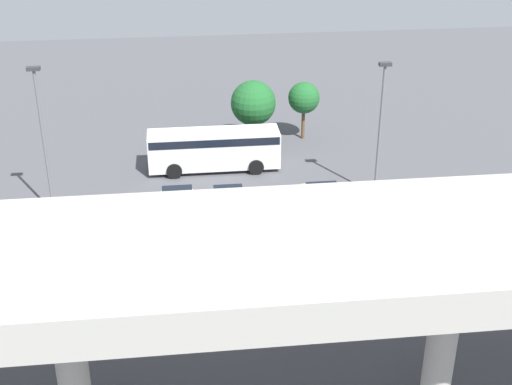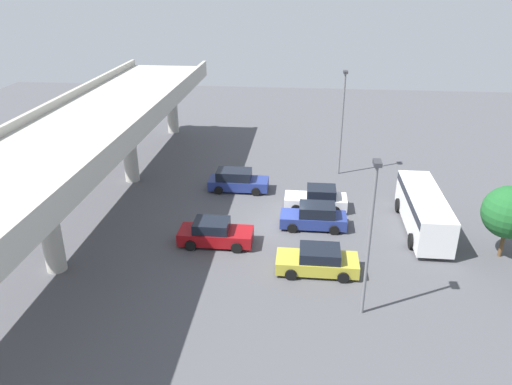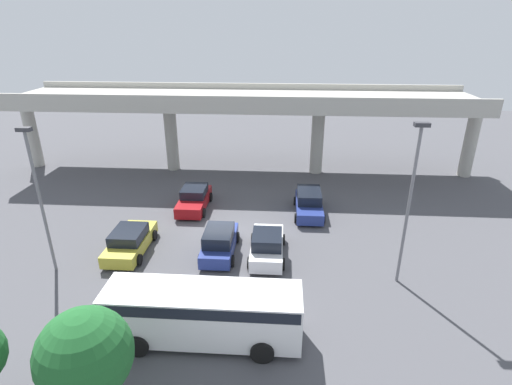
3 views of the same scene
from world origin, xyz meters
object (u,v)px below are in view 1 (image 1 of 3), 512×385
Objects in this scene: lamp_post_near_aisle at (42,132)px; parked_car_1 at (299,266)px; parked_car_0 at (325,203)px; shuttle_bus at (214,147)px; parked_car_4 at (122,274)px; tree_front_right at (253,103)px; lamp_post_mid_lot at (381,120)px; tree_front_left at (304,98)px; parked_car_3 at (178,210)px; parked_car_2 at (230,209)px.

parked_car_1 is at bearing 146.92° from lamp_post_near_aisle.
parked_car_0 is 9.13m from shuttle_bus.
parked_car_4 is 19.18m from tree_front_right.
tree_front_left is at bearing -73.23° from lamp_post_mid_lot.
shuttle_bus is 0.97× the size of lamp_post_near_aisle.
lamp_post_mid_lot is at bearing 106.77° from tree_front_left.
lamp_post_near_aisle is (7.11, -1.92, 4.26)m from parked_car_3.
parked_car_0 is 1.01× the size of parked_car_4.
parked_car_3 is 8.51m from lamp_post_near_aisle.
shuttle_bus reaches higher than parked_car_2.
parked_car_0 is at bearing 89.66° from parked_car_3.
parked_car_1 is at bearing 103.81° from shuttle_bus.
tree_front_right reaches higher than shuttle_bus.
parked_car_0 is 0.57× the size of lamp_post_mid_lot.
lamp_post_mid_lot is (-11.87, -2.16, 4.01)m from parked_car_3.
parked_car_2 is at bearing 85.88° from parked_car_3.
parked_car_2 is 0.51× the size of lamp_post_near_aisle.
lamp_post_near_aisle reaches higher than tree_front_left.
lamp_post_near_aisle reaches higher than lamp_post_mid_lot.
lamp_post_near_aisle reaches higher than tree_front_right.
lamp_post_mid_lot reaches higher than parked_car_1.
parked_car_1 is 17.59m from tree_front_right.
parked_car_3 is at bearing -90.34° from parked_car_0.
parked_car_2 reaches higher than parked_car_1.
parked_car_0 is at bearing 91.67° from parked_car_2.
parked_car_0 is at bearing 104.41° from tree_front_right.
tree_front_right is at bearing -25.63° from parked_car_4.
parked_car_2 is 0.98× the size of tree_front_right.
lamp_post_mid_lot is 1.97× the size of tree_front_left.
parked_car_2 is at bearing 167.96° from lamp_post_near_aisle.
parked_car_3 reaches higher than parked_car_2.
lamp_post_mid_lot is (-8.99, -2.37, 4.01)m from parked_car_2.
shuttle_bus is (-5.23, -13.11, 0.75)m from parked_car_4.
parked_car_3 is (2.88, -0.21, -0.00)m from parked_car_2.
lamp_post_mid_lot reaches higher than parked_car_4.
lamp_post_near_aisle is 18.87m from tree_front_left.
parked_car_4 is at bearing 29.70° from lamp_post_mid_lot.
parked_car_4 is (5.65, 5.98, 0.01)m from parked_car_2.
shuttle_bus is 8.14m from tree_front_left.
parked_car_1 is 8.53m from parked_car_4.
lamp_post_mid_lot reaches higher than shuttle_bus.
lamp_post_mid_lot is 11.06m from tree_front_right.
parked_car_1 is 1.05× the size of parked_car_2.
shuttle_bus is at bearing 13.81° from parked_car_1.
parked_car_1 is 1.00× the size of parked_car_4.
tree_front_right is (-5.47, -10.99, 2.18)m from parked_car_3.
lamp_post_near_aisle is 18.98m from lamp_post_mid_lot.
lamp_post_near_aisle is (4.33, -8.11, 4.25)m from parked_car_4.
parked_car_4 is at bearing 56.05° from tree_front_left.
tree_front_left is (-3.33, -17.87, 2.27)m from parked_car_1.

